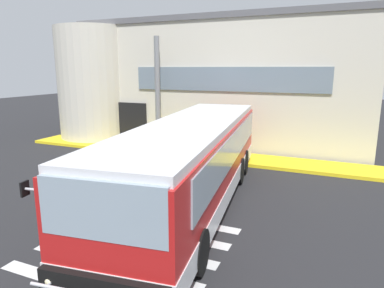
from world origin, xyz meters
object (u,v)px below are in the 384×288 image
Objects in this scene: entry_support_column at (158,93)px; passenger_near_column at (165,133)px; passenger_by_doorway at (185,135)px; safety_bollard_yellow at (196,153)px; bus_main_foreground at (192,164)px.

entry_support_column is 3.47× the size of passenger_near_column.
passenger_near_column is 1.18m from passenger_by_doorway.
passenger_by_doorway is at bearing 134.88° from safety_bollard_yellow.
passenger_near_column is at bearing 176.16° from passenger_by_doorway.
safety_bollard_yellow is at bearing -31.26° from entry_support_column.
passenger_near_column is at bearing 124.93° from bus_main_foreground.
bus_main_foreground is 6.96m from passenger_near_column.
bus_main_foreground is 7.08× the size of passenger_by_doorway.
entry_support_column reaches higher than passenger_by_doorway.
passenger_by_doorway reaches higher than safety_bollard_yellow.
passenger_near_column is at bearing 153.67° from safety_bollard_yellow.
safety_bollard_yellow is at bearing -45.12° from passenger_by_doorway.
entry_support_column is 4.34m from safety_bollard_yellow.
passenger_near_column is (-3.98, 5.70, -0.26)m from bus_main_foreground.
bus_main_foreground reaches higher than safety_bollard_yellow.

